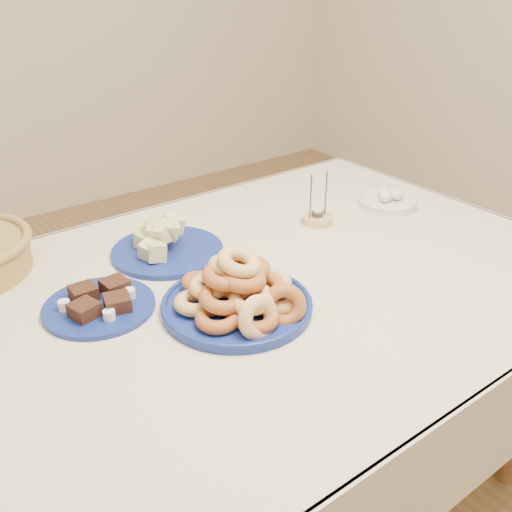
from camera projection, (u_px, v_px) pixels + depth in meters
name	position (u px, v px, depth m)	size (l,w,h in m)	color
ground	(246.00, 505.00, 1.68)	(5.00, 5.00, 0.00)	brown
dining_table	(244.00, 324.00, 1.38)	(1.71, 1.11, 0.75)	brown
donut_platter	(239.00, 295.00, 1.22)	(0.36, 0.36, 0.15)	navy
melon_plate	(163.00, 243.00, 1.46)	(0.38, 0.38, 0.10)	navy
brownie_plate	(100.00, 304.00, 1.23)	(0.26, 0.26, 0.04)	navy
candle_holder	(317.00, 218.00, 1.64)	(0.10, 0.10, 0.15)	tan
egg_bowl	(388.00, 201.00, 1.74)	(0.18, 0.18, 0.06)	beige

